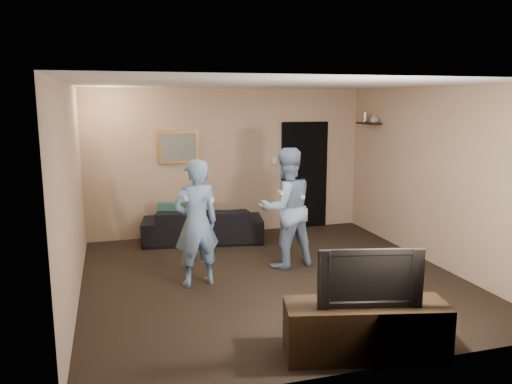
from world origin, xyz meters
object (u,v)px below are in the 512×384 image
object	(u,v)px
sofa	(203,225)
tv_console	(365,330)
wii_player_right	(286,208)
television	(368,275)
wii_player_left	(196,223)

from	to	relation	value
sofa	tv_console	xyz separation A→B (m)	(0.78, -4.28, -0.05)
tv_console	wii_player_right	world-z (taller)	wii_player_right
tv_console	wii_player_right	xyz separation A→B (m)	(0.15, 2.67, 0.62)
television	wii_player_right	size ratio (longest dim) A/B	0.56
wii_player_left	wii_player_right	world-z (taller)	wii_player_right
sofa	wii_player_right	distance (m)	1.94
sofa	tv_console	distance (m)	4.35
tv_console	wii_player_left	xyz separation A→B (m)	(-1.21, 2.30, 0.58)
wii_player_right	television	bearing A→B (deg)	-93.29
tv_console	wii_player_left	distance (m)	2.66
sofa	tv_console	size ratio (longest dim) A/B	1.33
wii_player_left	tv_console	bearing A→B (deg)	-62.11
tv_console	wii_player_right	distance (m)	2.75
sofa	television	size ratio (longest dim) A/B	2.08
wii_player_left	wii_player_right	distance (m)	1.42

